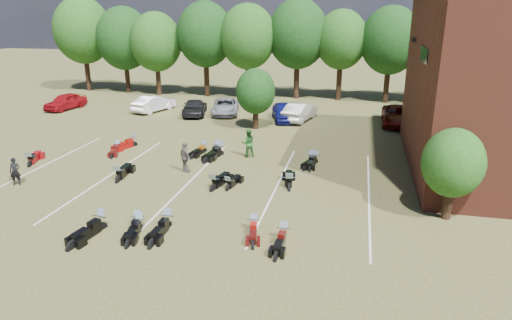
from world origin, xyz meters
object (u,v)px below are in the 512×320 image
(car_0, at_px, (65,101))
(motorcycle_14, at_px, (118,152))
(person_black, at_px, (15,172))
(motorcycle_3, at_px, (167,228))
(person_green, at_px, (248,143))
(motorcycle_7, at_px, (31,166))
(person_grey, at_px, (185,157))
(car_4, at_px, (284,112))

(car_0, relative_size, motorcycle_14, 2.27)
(person_black, xyz_separation_m, motorcycle_3, (10.38, -3.14, -0.79))
(motorcycle_14, bearing_deg, person_green, -8.84)
(motorcycle_3, bearing_deg, motorcycle_14, 127.53)
(person_green, relative_size, motorcycle_7, 0.80)
(person_grey, xyz_separation_m, motorcycle_7, (-10.00, -1.06, -0.94))
(motorcycle_3, bearing_deg, car_0, 131.67)
(car_4, distance_m, motorcycle_7, 20.72)
(car_4, bearing_deg, person_black, -139.24)
(car_4, height_order, person_black, person_black)
(car_0, height_order, person_black, person_black)
(car_0, bearing_deg, person_grey, -29.12)
(person_green, bearing_deg, motorcycle_14, -16.97)
(person_black, height_order, motorcycle_7, person_black)
(person_black, bearing_deg, person_grey, 0.64)
(person_green, height_order, person_grey, person_green)
(car_0, height_order, person_green, person_green)
(person_black, bearing_deg, motorcycle_14, 46.22)
(car_0, height_order, motorcycle_3, car_0)
(car_4, height_order, motorcycle_7, car_4)
(person_black, distance_m, motorcycle_14, 7.40)
(person_green, distance_m, motorcycle_7, 13.87)
(person_black, distance_m, person_grey, 9.42)
(car_0, distance_m, car_4, 21.65)
(car_0, xyz_separation_m, person_grey, (18.08, -14.54, 0.17))
(car_0, relative_size, motorcycle_3, 1.95)
(motorcycle_14, bearing_deg, motorcycle_3, -65.79)
(person_black, distance_m, motorcycle_3, 10.88)
(motorcycle_3, bearing_deg, motorcycle_7, 151.75)
(person_black, bearing_deg, car_4, 32.13)
(car_0, relative_size, motorcycle_7, 1.91)
(motorcycle_7, bearing_deg, person_black, 98.39)
(car_0, relative_size, person_green, 2.40)
(car_4, xyz_separation_m, motorcycle_14, (-9.70, -11.68, -0.77))
(motorcycle_3, bearing_deg, person_black, 162.28)
(car_4, distance_m, motorcycle_14, 15.20)
(car_0, bearing_deg, motorcycle_14, -34.56)
(person_black, xyz_separation_m, motorcycle_14, (2.37, 6.96, -0.79))
(motorcycle_7, bearing_deg, person_green, -177.77)
(motorcycle_14, bearing_deg, car_4, 36.10)
(motorcycle_14, bearing_deg, person_grey, -39.49)
(car_4, xyz_separation_m, motorcycle_3, (-1.69, -21.78, -0.77))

